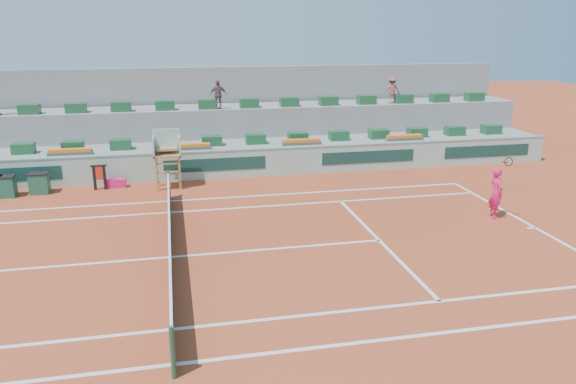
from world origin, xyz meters
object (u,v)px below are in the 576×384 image
Objects in this scene: umpire_chair at (167,151)px; drink_cooler_a at (39,183)px; player_bag at (116,183)px; tennis_player at (496,192)px.

umpire_chair reaches higher than drink_cooler_a.
drink_cooler_a is (-2.90, -0.24, 0.24)m from player_bag.
player_bag is at bearing 153.53° from tennis_player.
drink_cooler_a is at bearing -175.22° from player_bag.
drink_cooler_a reaches higher than player_bag.
player_bag is 0.36× the size of tennis_player.
tennis_player is (13.28, -6.62, 0.72)m from player_bag.
umpire_chair is at bearing -1.74° from drink_cooler_a.
player_bag is 0.97× the size of drink_cooler_a.
player_bag is at bearing 169.62° from umpire_chair.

